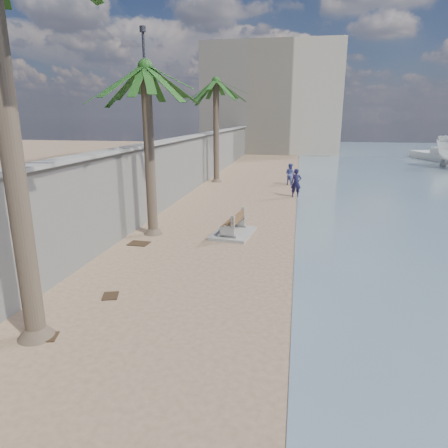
{
  "coord_description": "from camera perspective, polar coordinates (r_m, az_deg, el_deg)",
  "views": [
    {
      "loc": [
        1.98,
        -6.35,
        4.89
      ],
      "look_at": [
        -0.5,
        7.0,
        1.2
      ],
      "focal_mm": 32.0,
      "sensor_mm": 36.0,
      "label": 1
    }
  ],
  "objects": [
    {
      "name": "person_b",
      "position": [
        29.67,
        9.42,
        7.22
      ],
      "size": [
        1.07,
        1.04,
        1.75
      ],
      "primitive_type": "imported",
      "rotation": [
        0.0,
        0.0,
        2.47
      ],
      "color": "#5059A6",
      "rests_on": "ground_plane"
    },
    {
      "name": "wall_cap",
      "position": [
        27.35,
        -4.84,
        12.34
      ],
      "size": [
        0.8,
        70.0,
        0.12
      ],
      "primitive_type": "cube",
      "color": "gray",
      "rests_on": "seawall"
    },
    {
      "name": "person_a",
      "position": [
        25.18,
        10.28,
        6.07
      ],
      "size": [
        0.76,
        0.55,
        2.0
      ],
      "primitive_type": "imported",
      "rotation": [
        0.0,
        0.0,
        0.08
      ],
      "color": "#151336",
      "rests_on": "ground_plane"
    },
    {
      "name": "bench_far",
      "position": [
        16.88,
        1.29,
        -0.17
      ],
      "size": [
        1.8,
        2.44,
        0.95
      ],
      "color": "gray",
      "rests_on": "ground_plane"
    },
    {
      "name": "end_building",
      "position": [
        58.53,
        6.91,
        17.16
      ],
      "size": [
        18.0,
        12.0,
        14.0
      ],
      "primitive_type": "cube",
      "color": "#B7AA93",
      "rests_on": "ground_plane"
    },
    {
      "name": "ground_plane",
      "position": [
        8.26,
        -5.85,
        -21.2
      ],
      "size": [
        140.0,
        140.0,
        0.0
      ],
      "primitive_type": "plane",
      "color": "#907258"
    },
    {
      "name": "palm_back",
      "position": [
        30.48,
        -1.14,
        19.55
      ],
      "size": [
        5.0,
        5.0,
        8.22
      ],
      "color": "brown",
      "rests_on": "ground_plane"
    },
    {
      "name": "yacht_far",
      "position": [
        51.7,
        28.67,
        8.33
      ],
      "size": [
        4.87,
        9.9,
        1.5
      ],
      "primitive_type": null,
      "rotation": [
        0.0,
        0.0,
        1.81
      ],
      "color": "silver",
      "rests_on": "bay_water"
    },
    {
      "name": "debris_c",
      "position": [
        16.14,
        -12.07,
        -2.73
      ],
      "size": [
        0.81,
        0.66,
        0.03
      ],
      "primitive_type": "cube",
      "rotation": [
        0.0,
        0.0,
        3.09
      ],
      "color": "#382616",
      "rests_on": "ground_plane"
    },
    {
      "name": "debris_b",
      "position": [
        10.29,
        -24.23,
        -14.53
      ],
      "size": [
        0.64,
        0.56,
        0.03
      ],
      "primitive_type": "cube",
      "rotation": [
        0.0,
        0.0,
        0.28
      ],
      "color": "#382616",
      "rests_on": "ground_plane"
    },
    {
      "name": "debris_d",
      "position": [
        11.79,
        -15.92,
        -9.85
      ],
      "size": [
        0.56,
        0.62,
        0.03
      ],
      "primitive_type": "cube",
      "rotation": [
        0.0,
        0.0,
        5.02
      ],
      "color": "#382616",
      "rests_on": "ground_plane"
    },
    {
      "name": "palm_mid",
      "position": [
        16.76,
        -11.17,
        20.9
      ],
      "size": [
        5.0,
        5.0,
        7.62
      ],
      "color": "brown",
      "rests_on": "ground_plane"
    },
    {
      "name": "streetlight",
      "position": [
        19.75,
        -11.22,
        20.03
      ],
      "size": [
        0.28,
        0.28,
        5.12
      ],
      "color": "#2D2D33",
      "rests_on": "wall_cap"
    },
    {
      "name": "seawall",
      "position": [
        27.49,
        -4.75,
        8.59
      ],
      "size": [
        0.45,
        70.0,
        3.5
      ],
      "primitive_type": "cube",
      "color": "gray",
      "rests_on": "ground_plane"
    }
  ]
}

